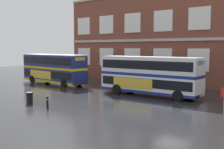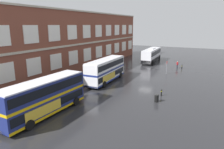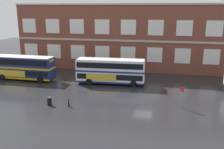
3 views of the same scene
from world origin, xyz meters
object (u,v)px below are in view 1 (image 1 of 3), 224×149
(double_decker_near, at_px, (54,68))
(double_decker_middle, at_px, (149,75))
(bus_stand_flag, at_px, (224,106))
(station_litter_bin, at_px, (30,98))
(safety_bollard_west, at_px, (47,102))

(double_decker_near, relative_size, double_decker_middle, 1.00)
(bus_stand_flag, bearing_deg, double_decker_middle, 141.81)
(double_decker_near, bearing_deg, bus_stand_flag, -16.81)
(double_decker_middle, distance_m, station_litter_bin, 12.30)
(station_litter_bin, relative_size, safety_bollard_west, 1.08)
(station_litter_bin, bearing_deg, safety_bollard_west, -0.14)
(station_litter_bin, xyz_separation_m, safety_bollard_west, (2.62, -0.01, -0.03))
(station_litter_bin, height_order, safety_bollard_west, station_litter_bin)
(bus_stand_flag, height_order, safety_bollard_west, bus_stand_flag)
(double_decker_near, xyz_separation_m, station_litter_bin, (9.60, -10.20, -1.63))
(bus_stand_flag, distance_m, station_litter_bin, 16.64)
(double_decker_near, distance_m, double_decker_middle, 15.31)
(double_decker_near, height_order, safety_bollard_west, double_decker_near)
(double_decker_middle, bearing_deg, safety_bollard_west, -105.89)
(double_decker_near, distance_m, station_litter_bin, 14.10)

